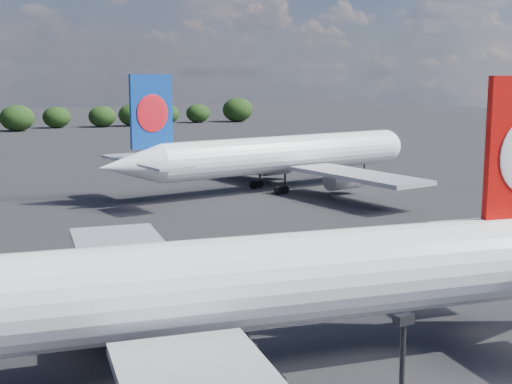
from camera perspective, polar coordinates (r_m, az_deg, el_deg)
qantas_airliner at (r=38.44m, az=-1.96°, el=-7.59°), size 48.85×46.70×16.02m
china_southern_airliner at (r=98.36m, az=1.45°, el=2.91°), size 49.06×46.64×16.01m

